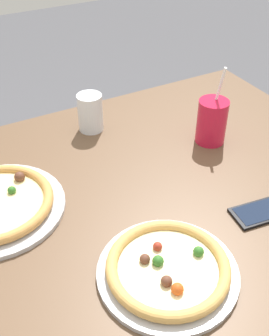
{
  "coord_description": "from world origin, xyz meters",
  "views": [
    {
      "loc": [
        -0.42,
        -0.71,
        1.45
      ],
      "look_at": [
        -0.01,
        0.05,
        0.78
      ],
      "focal_mm": 44.59,
      "sensor_mm": 36.0,
      "label": 1
    }
  ],
  "objects_px": {
    "drink_cup_colored": "(212,121)",
    "pizza_near": "(168,269)",
    "cell_phone": "(262,212)",
    "water_cup_clear": "(90,112)"
  },
  "relations": [
    {
      "from": "pizza_near",
      "to": "drink_cup_colored",
      "type": "bearing_deg",
      "value": 43.99
    },
    {
      "from": "water_cup_clear",
      "to": "drink_cup_colored",
      "type": "bearing_deg",
      "value": -38.65
    },
    {
      "from": "pizza_near",
      "to": "water_cup_clear",
      "type": "height_order",
      "value": "water_cup_clear"
    },
    {
      "from": "drink_cup_colored",
      "to": "water_cup_clear",
      "type": "relative_size",
      "value": 2.01
    },
    {
      "from": "drink_cup_colored",
      "to": "water_cup_clear",
      "type": "height_order",
      "value": "drink_cup_colored"
    },
    {
      "from": "water_cup_clear",
      "to": "cell_phone",
      "type": "relative_size",
      "value": 0.74
    },
    {
      "from": "pizza_near",
      "to": "drink_cup_colored",
      "type": "distance_m",
      "value": 0.52
    },
    {
      "from": "pizza_near",
      "to": "drink_cup_colored",
      "type": "xyz_separation_m",
      "value": [
        0.37,
        0.36,
        0.05
      ]
    },
    {
      "from": "cell_phone",
      "to": "water_cup_clear",
      "type": "bearing_deg",
      "value": 111.15
    },
    {
      "from": "drink_cup_colored",
      "to": "pizza_near",
      "type": "bearing_deg",
      "value": -136.01
    }
  ]
}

